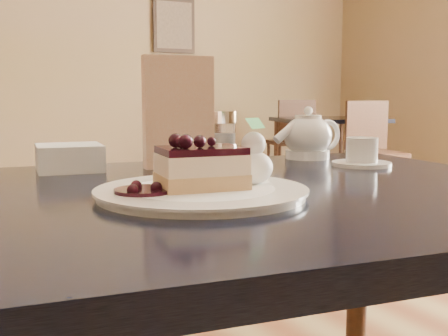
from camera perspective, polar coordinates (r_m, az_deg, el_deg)
name	(u,v)px	position (r m, az deg, el deg)	size (l,w,h in m)	color
main_table	(191,242)	(0.87, -3.35, -7.51)	(1.29, 0.94, 0.76)	black
dessert_plate	(201,193)	(0.81, -2.31, -2.53)	(0.30, 0.30, 0.01)	white
cheesecake_slice	(201,168)	(0.80, -2.32, -0.01)	(0.13, 0.10, 0.06)	#EAB77E
whipped_cream	(253,167)	(0.84, 3.00, 0.06)	(0.06, 0.06, 0.05)	white
berry_sauce	(143,191)	(0.78, -8.19, -2.30)	(0.08, 0.08, 0.01)	black
tea_set	(318,141)	(1.27, 9.50, 2.76)	(0.19, 0.27, 0.11)	white
menu_card	(179,112)	(1.12, -4.63, 5.67)	(0.14, 0.03, 0.22)	#F5E4CE
sugar_shaker	(222,136)	(1.21, -0.17, 3.25)	(0.06, 0.06, 0.11)	white
napkin_stack	(70,158)	(1.12, -15.42, 1.03)	(0.12, 0.12, 0.05)	white
bg_table_far_right	(328,185)	(5.32, 10.48, -1.69)	(1.05, 1.67, 1.11)	black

